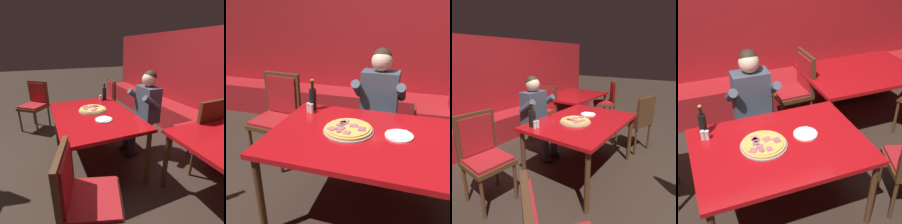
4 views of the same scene
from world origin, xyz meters
TOP-DOWN VIEW (x-y plane):
  - ground_plane at (0.00, 0.00)m, footprint 24.00×24.00m
  - booth_wall_panel at (0.00, 2.18)m, footprint 6.80×0.16m
  - booth_bench at (0.00, 1.86)m, footprint 6.46×0.48m
  - main_dining_table at (0.00, 0.00)m, footprint 1.44×1.01m
  - pizza at (-0.13, 0.03)m, footprint 0.39×0.39m
  - plate_white_paper at (0.25, 0.05)m, footprint 0.21×0.21m
  - beer_bottle at (-0.57, 0.37)m, footprint 0.07×0.07m
  - shaker_oregano at (-0.59, 0.30)m, footprint 0.04×0.04m
  - shaker_parmesan at (-0.55, 0.29)m, footprint 0.04×0.04m
  - diner_seated_blue_shirt at (-0.01, 0.77)m, footprint 0.53×0.53m
  - dining_chair_near_right at (0.65, 1.23)m, footprint 0.46×0.46m
  - background_dining_table at (1.44, 1.04)m, footprint 1.41×1.01m

SIDE VIEW (x-z plane):
  - ground_plane at x=0.00m, z-range 0.00..0.00m
  - booth_bench at x=0.00m, z-range 0.00..0.46m
  - dining_chair_near_right at x=0.65m, z-range 0.09..1.09m
  - background_dining_table at x=1.44m, z-range 0.30..1.05m
  - main_dining_table at x=0.00m, z-range 0.30..1.05m
  - diner_seated_blue_shirt at x=-0.01m, z-range 0.07..1.34m
  - plate_white_paper at x=0.25m, z-range 0.74..0.76m
  - pizza at x=-0.13m, z-range 0.74..0.79m
  - shaker_oregano at x=-0.59m, z-range 0.74..0.83m
  - shaker_parmesan at x=-0.55m, z-range 0.74..0.83m
  - beer_bottle at x=-0.57m, z-range 0.71..1.00m
  - booth_wall_panel at x=0.00m, z-range 0.00..1.90m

